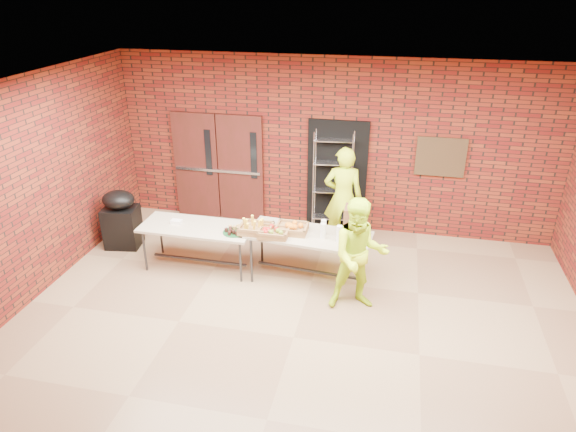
% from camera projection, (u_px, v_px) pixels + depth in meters
% --- Properties ---
extents(room, '(8.08, 7.08, 3.28)m').
position_uv_depth(room, '(294.00, 232.00, 6.22)').
color(room, '#876749').
rests_on(room, ground).
extents(double_doors, '(1.78, 0.12, 2.10)m').
position_uv_depth(double_doors, '(219.00, 167.00, 9.91)').
color(double_doors, '#491714').
rests_on(double_doors, room).
extents(dark_doorway, '(1.10, 0.06, 2.10)m').
position_uv_depth(dark_doorway, '(337.00, 176.00, 9.49)').
color(dark_doorway, black).
rests_on(dark_doorway, room).
extents(bronze_plaque, '(0.85, 0.04, 0.70)m').
position_uv_depth(bronze_plaque, '(441.00, 157.00, 8.93)').
color(bronze_plaque, '#3D2C18').
rests_on(bronze_plaque, room).
extents(wire_rack, '(0.73, 0.30, 1.93)m').
position_uv_depth(wire_rack, '(333.00, 183.00, 9.42)').
color(wire_rack, '#A8A9AF').
rests_on(wire_rack, room).
extents(table_left, '(1.84, 0.78, 0.75)m').
position_uv_depth(table_left, '(197.00, 229.00, 8.30)').
color(table_left, tan).
rests_on(table_left, room).
extents(table_right, '(1.98, 0.98, 0.79)m').
position_uv_depth(table_right, '(309.00, 238.00, 7.97)').
color(table_right, tan).
rests_on(table_right, room).
extents(basket_bananas, '(0.50, 0.39, 0.16)m').
position_uv_depth(basket_bananas, '(256.00, 228.00, 7.98)').
color(basket_bananas, '#A27941').
rests_on(basket_bananas, table_right).
extents(basket_oranges, '(0.48, 0.38, 0.15)m').
position_uv_depth(basket_oranges, '(292.00, 228.00, 7.98)').
color(basket_oranges, '#A27941').
rests_on(basket_oranges, table_right).
extents(basket_apples, '(0.45, 0.35, 0.14)m').
position_uv_depth(basket_apples, '(274.00, 232.00, 7.86)').
color(basket_apples, '#A27941').
rests_on(basket_apples, table_right).
extents(muffin_tray, '(0.37, 0.37, 0.09)m').
position_uv_depth(muffin_tray, '(235.00, 230.00, 8.04)').
color(muffin_tray, '#144C23').
rests_on(muffin_tray, table_left).
extents(napkin_box, '(0.17, 0.12, 0.06)m').
position_uv_depth(napkin_box, '(176.00, 222.00, 8.35)').
color(napkin_box, white).
rests_on(napkin_box, table_left).
extents(coffee_dispenser, '(0.35, 0.32, 0.46)m').
position_uv_depth(coffee_dispenser, '(356.00, 221.00, 7.82)').
color(coffee_dispenser, brown).
rests_on(coffee_dispenser, table_right).
extents(cup_stack_front, '(0.08, 0.08, 0.25)m').
position_uv_depth(cup_stack_front, '(323.00, 231.00, 7.77)').
color(cup_stack_front, white).
rests_on(cup_stack_front, table_right).
extents(cup_stack_mid, '(0.09, 0.09, 0.26)m').
position_uv_depth(cup_stack_mid, '(339.00, 234.00, 7.67)').
color(cup_stack_mid, white).
rests_on(cup_stack_mid, table_right).
extents(cup_stack_back, '(0.08, 0.08, 0.25)m').
position_uv_depth(cup_stack_back, '(324.00, 227.00, 7.88)').
color(cup_stack_back, white).
rests_on(cup_stack_back, table_right).
extents(covered_grill, '(0.64, 0.56, 1.06)m').
position_uv_depth(covered_grill, '(121.00, 219.00, 9.03)').
color(covered_grill, black).
rests_on(covered_grill, room).
extents(volunteer_woman, '(0.72, 0.52, 1.83)m').
position_uv_depth(volunteer_woman, '(343.00, 198.00, 8.92)').
color(volunteer_woman, '#D0FD1C').
rests_on(volunteer_woman, room).
extents(volunteer_man, '(0.96, 0.83, 1.70)m').
position_uv_depth(volunteer_man, '(359.00, 255.00, 7.22)').
color(volunteer_man, '#D0FD1C').
rests_on(volunteer_man, room).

